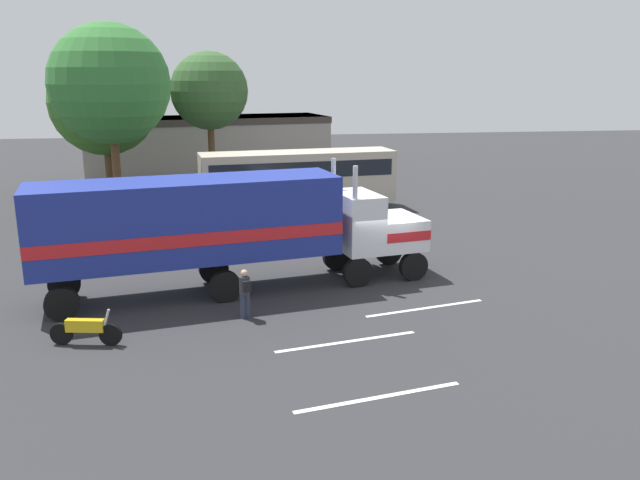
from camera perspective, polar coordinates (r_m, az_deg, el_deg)
ground_plane at (r=24.99m, az=5.39°, el=-3.35°), size 120.00×120.00×0.00m
lane_stripe_near at (r=22.00m, az=9.34°, el=-6.00°), size 4.33×1.11×0.01m
lane_stripe_mid at (r=19.13m, az=2.38°, el=-9.02°), size 4.35×1.00×0.01m
lane_stripe_far at (r=16.17m, az=5.28°, el=-13.74°), size 4.35×1.01×0.01m
semi_truck at (r=22.95m, az=-8.86°, el=1.46°), size 14.37×5.27×4.50m
person_bystander at (r=20.72m, az=-6.68°, el=-4.59°), size 0.37×0.47×1.63m
parked_bus at (r=36.67m, az=-1.95°, el=5.78°), size 11.23×3.89×3.40m
motorcycle at (r=19.92m, az=-20.07°, el=-7.48°), size 2.09×0.50×1.12m
tree_left at (r=43.63m, az=-18.68°, el=11.54°), size 6.73×6.73×9.30m
tree_center at (r=35.64m, az=-18.16°, el=13.01°), size 6.17×6.17×10.24m
tree_right at (r=43.61m, az=-9.81°, el=12.89°), size 5.06×5.06×9.10m
building_backdrop at (r=53.18m, az=-9.95°, el=8.62°), size 19.95×9.59×4.31m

